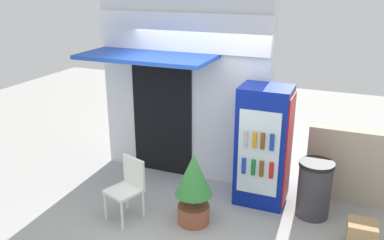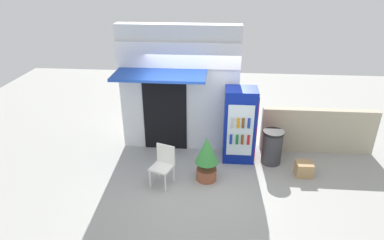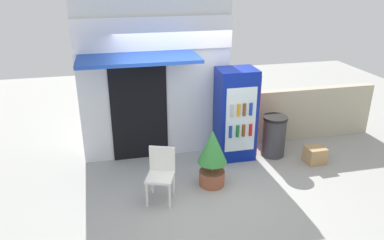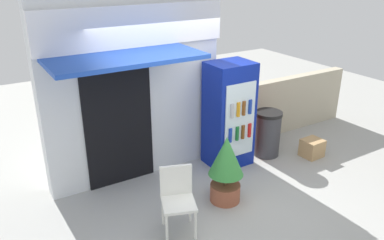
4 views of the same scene
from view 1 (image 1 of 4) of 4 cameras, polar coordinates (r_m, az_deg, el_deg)
The scene contains 7 objects.
ground at distance 6.14m, azimuth -1.73°, elevation -13.00°, with size 16.00×16.00×0.00m, color #A3A39E.
storefront_building at distance 6.82m, azimuth -1.33°, elevation 5.24°, with size 2.92×1.30×3.15m.
drink_cooler at distance 6.16m, azimuth 9.97°, elevation -3.63°, with size 0.76×0.66×1.82m.
plastic_chair at distance 5.92m, azimuth -8.91°, elevation -8.87°, with size 0.55×0.56×0.89m.
potted_plant_near_shop at distance 5.67m, azimuth 0.22°, elevation -9.05°, with size 0.52×0.52×1.04m.
trash_bin at distance 6.16m, azimuth 16.70°, elevation -9.21°, with size 0.49×0.49×0.85m.
cardboard_box at distance 5.86m, azimuth 22.60°, elevation -14.48°, with size 0.36×0.33×0.33m, color tan.
Camera 1 is at (2.12, -4.74, 3.28)m, focal length 38.15 mm.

